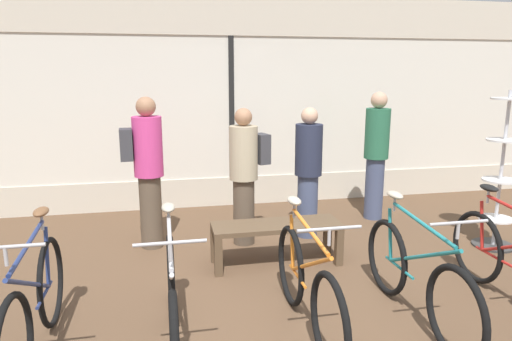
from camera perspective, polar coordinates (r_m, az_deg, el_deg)
The scene contains 12 objects.
ground_plane at distance 4.26m, azimuth 4.26°, elevation -16.94°, with size 24.00×24.00×0.00m, color brown.
shop_back_wall at distance 7.05m, azimuth -3.11°, elevation 8.66°, with size 12.00×0.08×3.20m.
bicycle_far_left at distance 3.81m, azimuth -25.88°, elevation -15.04°, with size 0.46×1.74×1.05m.
bicycle_left at distance 3.66m, azimuth -10.42°, elevation -15.53°, with size 0.46×1.76×1.03m.
bicycle_center at distance 3.79m, azimuth 6.39°, elevation -14.13°, with size 0.46×1.71×1.04m.
bicycle_right at distance 4.14m, azimuth 19.35°, elevation -12.45°, with size 0.46×1.77×1.04m.
accessory_rack at distance 6.11m, azimuth 28.16°, elevation -1.61°, with size 0.48×0.48×1.88m.
display_bench at distance 5.01m, azimuth 2.55°, elevation -7.53°, with size 1.40×0.44×0.46m.
customer_near_rack at distance 6.65m, azimuth 14.79°, elevation 2.15°, with size 0.40×0.40×1.81m.
customer_by_window at distance 5.76m, azimuth 6.55°, elevation 0.05°, with size 0.36×0.36×1.65m.
customer_mid_floor at distance 5.47m, azimuth -1.37°, elevation -0.20°, with size 0.54×0.42×1.66m.
customer_near_bench at distance 5.48m, azimuth -13.44°, elevation 0.34°, with size 0.50×0.37×1.80m.
Camera 1 is at (-1.04, -3.57, 2.07)m, focal length 32.00 mm.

